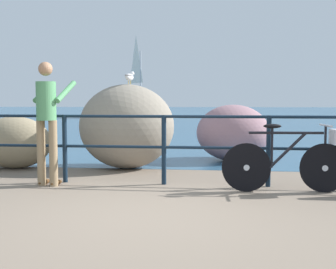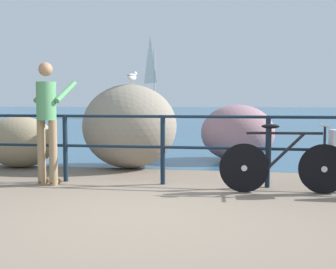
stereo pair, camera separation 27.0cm
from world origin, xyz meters
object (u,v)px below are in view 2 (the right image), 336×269
bicycle (295,159)px  breakwater_boulder_left (19,142)px  person_at_railing (47,117)px  breakwater_boulder_main (129,126)px  seagull (132,76)px  sailboat (153,109)px  breakwater_boulder_right (238,133)px

bicycle → breakwater_boulder_left: size_ratio=1.24×
person_at_railing → breakwater_boulder_left: (-1.24, 1.49, -0.52)m
person_at_railing → breakwater_boulder_left: size_ratio=1.30×
person_at_railing → breakwater_boulder_main: person_at_railing is taller
seagull → breakwater_boulder_main: bearing=59.8°
breakwater_boulder_main → bicycle: bearing=-33.5°
breakwater_boulder_left → sailboat: size_ratio=0.22×
sailboat → breakwater_boulder_left: bearing=-31.1°
person_at_railing → sailboat: 25.39m
sailboat → breakwater_boulder_right: bearing=-20.8°
breakwater_boulder_main → breakwater_boulder_right: (1.96, 1.25, -0.19)m
bicycle → breakwater_boulder_left: (-4.74, 1.55, 0.01)m
breakwater_boulder_right → seagull: size_ratio=4.37×
person_at_railing → breakwater_boulder_left: person_at_railing is taller
breakwater_boulder_left → breakwater_boulder_right: (4.00, 1.49, 0.10)m
sailboat → bicycle: bearing=-20.9°
person_at_railing → seagull: size_ratio=5.20×
seagull → breakwater_boulder_right: bearing=-41.0°
person_at_railing → breakwater_boulder_right: bearing=-32.2°
breakwater_boulder_right → sailboat: 23.00m
breakwater_boulder_main → sailboat: 23.80m
breakwater_boulder_left → bicycle: bearing=-18.1°
breakwater_boulder_left → seagull: 2.43m
breakwater_boulder_left → sailboat: (-2.05, 23.68, 0.24)m
breakwater_boulder_main → breakwater_boulder_left: 2.07m
bicycle → seagull: bearing=143.0°
breakwater_boulder_right → person_at_railing: bearing=-132.8°
seagull → breakwater_boulder_left: bearing=108.6°
bicycle → person_at_railing: (-3.49, 0.06, 0.53)m
bicycle → person_at_railing: size_ratio=0.95×
breakwater_boulder_left → sailboat: sailboat is taller
seagull → sailboat: size_ratio=0.06×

